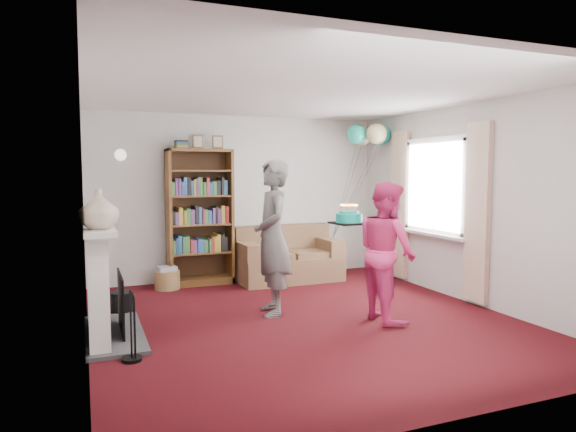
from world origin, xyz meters
name	(u,v)px	position (x,y,z in m)	size (l,w,h in m)	color
ground	(304,320)	(0.00, 0.00, 0.00)	(5.00, 5.00, 0.00)	#37080B
wall_back	(239,197)	(0.00, 2.51, 1.25)	(4.50, 0.02, 2.50)	silver
wall_left	(83,215)	(-2.26, 0.00, 1.25)	(0.02, 5.00, 2.50)	silver
wall_right	(469,203)	(2.26, 0.00, 1.25)	(0.02, 5.00, 2.50)	silver
ceiling	(305,92)	(0.00, 0.00, 2.50)	(4.50, 5.00, 0.01)	white
fireplace	(104,287)	(-2.09, 0.19, 0.51)	(0.55, 1.80, 1.12)	#3F3F42
window_bay	(435,204)	(2.21, 0.60, 1.20)	(0.14, 2.02, 2.20)	white
wall_sconce	(120,155)	(-1.75, 2.36, 1.88)	(0.16, 0.23, 0.16)	gold
bookcase	(199,218)	(-0.68, 2.30, 0.97)	(0.93, 0.42, 2.18)	#472B14
sofa	(287,259)	(0.61, 2.06, 0.31)	(1.54, 0.82, 0.82)	brown
wicker_basket	(167,279)	(-1.19, 2.09, 0.14)	(0.35, 0.35, 0.32)	olive
person_striped	(272,237)	(-0.24, 0.37, 0.89)	(0.65, 0.43, 1.79)	black
person_magenta	(387,251)	(0.85, -0.33, 0.77)	(0.75, 0.58, 1.54)	#D42A67
birthday_cake	(349,218)	(0.54, -0.02, 1.12)	(0.36, 0.36, 0.22)	black
balloons	(369,135)	(1.90, 1.85, 2.22)	(1.02, 0.75, 1.74)	#3F3F3F
mantel_vase	(99,209)	(-2.12, -0.15, 1.31)	(0.35, 0.35, 0.36)	beige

